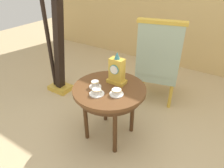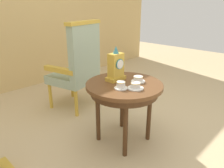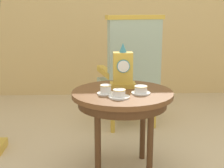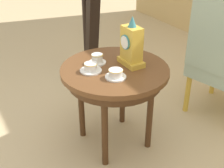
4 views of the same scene
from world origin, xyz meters
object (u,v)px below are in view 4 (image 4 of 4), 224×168
object	(u,v)px
teacup_left	(97,59)
harp	(91,10)
side_table	(115,77)
teacup_center	(116,74)
mantel_clock	(131,46)
teacup_right	(91,68)

from	to	relation	value
teacup_left	harp	world-z (taller)	harp
side_table	harp	xyz separation A→B (m)	(-1.12, 0.38, 0.14)
teacup_center	mantel_clock	distance (m)	0.24
teacup_right	teacup_center	bearing A→B (deg)	30.67
teacup_right	teacup_center	distance (m)	0.18
teacup_left	side_table	bearing A→B (deg)	29.09
side_table	mantel_clock	size ratio (longest dim) A/B	2.18
side_table	teacup_center	size ratio (longest dim) A/B	5.44
mantel_clock	harp	xyz separation A→B (m)	(-1.13, 0.26, -0.07)
harp	teacup_right	bearing A→B (deg)	-26.61
mantel_clock	harp	bearing A→B (deg)	166.91
teacup_right	harp	distance (m)	1.22
side_table	teacup_left	bearing A→B (deg)	-150.91
teacup_left	mantel_clock	distance (m)	0.25
teacup_left	harp	size ratio (longest dim) A/B	0.07
teacup_right	harp	size ratio (longest dim) A/B	0.08
teacup_center	mantel_clock	xyz separation A→B (m)	(-0.11, 0.19, 0.11)
teacup_center	mantel_clock	world-z (taller)	mantel_clock
side_table	teacup_center	world-z (taller)	teacup_center
teacup_center	teacup_left	bearing A→B (deg)	-179.89
side_table	teacup_center	distance (m)	0.17
mantel_clock	side_table	bearing A→B (deg)	-95.55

